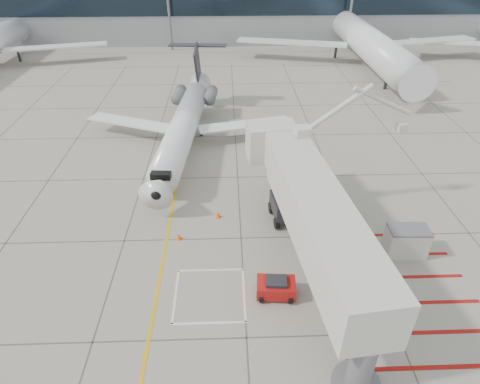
{
  "coord_description": "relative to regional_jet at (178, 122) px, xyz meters",
  "views": [
    {
      "loc": [
        -0.79,
        -17.13,
        18.03
      ],
      "look_at": [
        0.0,
        6.0,
        2.5
      ],
      "focal_mm": 30.0,
      "sensor_mm": 36.0,
      "label": 1
    }
  ],
  "objects": [
    {
      "name": "pushback_tug",
      "position": [
        6.94,
        -16.96,
        -2.85
      ],
      "size": [
        2.31,
        1.55,
        1.29
      ],
      "primitive_type": null,
      "rotation": [
        0.0,
        0.0,
        -0.08
      ],
      "color": "#AB1210",
      "rests_on": "ground_plane"
    },
    {
      "name": "jet_bridge",
      "position": [
        9.32,
        -15.92,
        0.45
      ],
      "size": [
        11.53,
        20.66,
        7.89
      ],
      "primitive_type": null,
      "rotation": [
        0.0,
        0.0,
        0.11
      ],
      "color": "silver",
      "rests_on": "ground_plane"
    },
    {
      "name": "regional_jet",
      "position": [
        0.0,
        0.0,
        0.0
      ],
      "size": [
        23.34,
        28.37,
        6.99
      ],
      "primitive_type": null,
      "rotation": [
        0.0,
        0.0,
        -0.08
      ],
      "color": "white",
      "rests_on": "ground_plane"
    },
    {
      "name": "ground_plane",
      "position": [
        5.11,
        -15.84,
        -3.5
      ],
      "size": [
        260.0,
        260.0,
        0.0
      ],
      "primitive_type": "plane",
      "color": "gray",
      "rests_on": "ground"
    },
    {
      "name": "baggage_cart",
      "position": [
        9.43,
        -10.26,
        -2.97
      ],
      "size": [
        1.95,
        1.62,
        1.06
      ],
      "primitive_type": null,
      "rotation": [
        0.0,
        0.0,
        -0.4
      ],
      "color": "#515155",
      "rests_on": "ground_plane"
    },
    {
      "name": "bg_aircraft_c",
      "position": [
        25.04,
        30.16,
        2.83
      ],
      "size": [
        37.95,
        42.16,
        12.65
      ],
      "primitive_type": null,
      "color": "silver",
      "rests_on": "ground_plane"
    },
    {
      "name": "cone_nose",
      "position": [
        0.85,
        -11.78,
        -3.25
      ],
      "size": [
        0.36,
        0.36,
        0.5
      ],
      "primitive_type": "cone",
      "color": "#F25D0C",
      "rests_on": "ground_plane"
    },
    {
      "name": "cone_side",
      "position": [
        3.51,
        -9.4,
        -3.24
      ],
      "size": [
        0.38,
        0.38,
        0.52
      ],
      "primitive_type": "cone",
      "color": "#FC5B0D",
      "rests_on": "ground_plane"
    },
    {
      "name": "ground_power_unit",
      "position": [
        15.72,
        -13.66,
        -2.49
      ],
      "size": [
        2.59,
        1.58,
        2.01
      ],
      "primitive_type": null,
      "rotation": [
        0.0,
        0.0,
        -0.04
      ],
      "color": "#BAB9B1",
      "rests_on": "ground_plane"
    }
  ]
}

